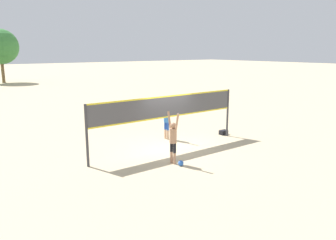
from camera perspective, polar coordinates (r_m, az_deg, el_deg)
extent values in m
plane|color=#C6B28C|center=(14.74, 0.00, -5.04)|extent=(200.00, 200.00, 0.00)
cylinder|color=#38383D|center=(12.59, -13.97, -2.71)|extent=(0.10, 0.10, 2.41)
cylinder|color=#38383D|center=(16.93, 10.33, 1.21)|extent=(0.10, 0.10, 2.41)
cube|color=#47474C|center=(14.29, 0.00, 2.36)|extent=(7.48, 0.02, 0.96)
cube|color=yellow|center=(14.22, 0.00, 4.16)|extent=(7.48, 0.03, 0.06)
cube|color=yellow|center=(14.38, 0.00, 0.58)|extent=(7.48, 0.03, 0.06)
cylinder|color=tan|center=(12.78, 1.16, -6.70)|extent=(0.11, 0.11, 0.45)
cylinder|color=black|center=(12.65, 1.16, -4.93)|extent=(0.12, 0.12, 0.37)
cylinder|color=tan|center=(12.93, 0.61, -6.47)|extent=(0.11, 0.11, 0.45)
cylinder|color=black|center=(12.80, 0.61, -4.72)|extent=(0.12, 0.12, 0.37)
cylinder|color=tan|center=(12.60, 0.89, -2.74)|extent=(0.28, 0.28, 0.59)
sphere|color=tan|center=(12.50, 0.90, -0.94)|extent=(0.23, 0.23, 0.23)
cylinder|color=tan|center=(12.28, 1.58, -0.34)|extent=(0.08, 0.21, 0.66)
cylinder|color=tan|center=(12.65, 0.24, 0.03)|extent=(0.08, 0.21, 0.66)
cylinder|color=tan|center=(16.37, -0.47, -2.44)|extent=(0.11, 0.11, 0.47)
cylinder|color=#1E47A5|center=(16.26, -0.47, -0.98)|extent=(0.12, 0.12, 0.39)
cylinder|color=tan|center=(16.21, -0.05, -2.58)|extent=(0.11, 0.11, 0.47)
cylinder|color=#1E47A5|center=(16.11, -0.05, -1.11)|extent=(0.12, 0.12, 0.39)
cylinder|color=#3372BF|center=(16.08, -0.26, 0.68)|extent=(0.28, 0.28, 0.61)
sphere|color=tan|center=(16.00, -0.26, 2.16)|extent=(0.24, 0.24, 0.24)
cylinder|color=tan|center=(16.16, -0.77, 2.92)|extent=(0.08, 0.22, 0.68)
cylinder|color=tan|center=(15.78, 0.26, 2.70)|extent=(0.08, 0.22, 0.68)
sphere|color=blue|center=(12.64, 2.25, -7.51)|extent=(0.21, 0.21, 0.21)
cube|color=black|center=(17.41, 9.64, -2.13)|extent=(0.43, 0.29, 0.23)
cylinder|color=brown|center=(49.62, -26.85, 7.83)|extent=(0.40, 0.40, 3.52)
sphere|color=#387A38|center=(49.56, -27.19, 11.32)|extent=(4.64, 4.64, 4.64)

